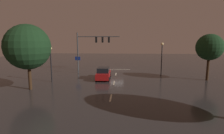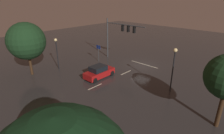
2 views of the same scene
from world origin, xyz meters
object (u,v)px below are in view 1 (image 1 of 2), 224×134
traffic_signal_assembly (93,44)px  street_lamp_right_kerb (51,57)px  tree_left_far (210,47)px  street_lamp_left_kerb (162,53)px  tree_right_near (28,47)px  car_approaching (103,74)px  route_sign (78,61)px

traffic_signal_assembly → street_lamp_right_kerb: (3.95, 9.40, -1.56)m
tree_left_far → street_lamp_right_kerb: bearing=6.1°
street_lamp_left_kerb → tree_right_near: (16.48, 8.96, 1.19)m
street_lamp_left_kerb → tree_right_near: 18.80m
car_approaching → route_sign: bearing=-42.2°
street_lamp_right_kerb → tree_left_far: 21.36m
street_lamp_right_kerb → street_lamp_left_kerb: bearing=-161.2°
street_lamp_left_kerb → street_lamp_right_kerb: size_ratio=1.10×
street_lamp_left_kerb → tree_right_near: bearing=28.5°
traffic_signal_assembly → street_lamp_left_kerb: size_ratio=1.50×
car_approaching → tree_right_near: 10.45m
traffic_signal_assembly → tree_right_near: (4.92, 13.09, -0.09)m
car_approaching → street_lamp_left_kerb: bearing=-160.5°
street_lamp_left_kerb → tree_right_near: tree_right_near is taller
street_lamp_left_kerb → tree_left_far: (-5.69, 2.99, 0.97)m
traffic_signal_assembly → tree_left_far: size_ratio=1.22×
traffic_signal_assembly → car_approaching: size_ratio=1.77×
street_lamp_right_kerb → tree_left_far: size_ratio=0.74×
route_sign → car_approaching: bearing=137.8°
street_lamp_left_kerb → tree_left_far: size_ratio=0.81×
traffic_signal_assembly → street_lamp_right_kerb: bearing=67.2°
tree_left_far → street_lamp_left_kerb: bearing=-27.7°
traffic_signal_assembly → street_lamp_left_kerb: 12.34m
street_lamp_left_kerb → route_sign: bearing=-5.3°
street_lamp_right_kerb → route_sign: size_ratio=1.66×
street_lamp_left_kerb → route_sign: (13.63, -1.26, -1.55)m
traffic_signal_assembly → route_sign: (2.07, 2.87, -2.84)m
car_approaching → street_lamp_right_kerb: 7.49m
tree_right_near → street_lamp_right_kerb: bearing=-104.7°
car_approaching → route_sign: size_ratio=1.54×
traffic_signal_assembly → tree_left_far: traffic_signal_assembly is taller
traffic_signal_assembly → tree_left_far: (-17.25, 7.12, -0.32)m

